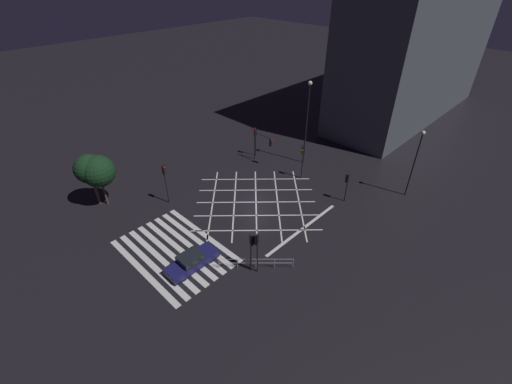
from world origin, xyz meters
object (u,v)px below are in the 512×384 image
(traffic_light_nw_cross, at_px, (255,136))
(street_tree_far, at_px, (89,169))
(traffic_light_sw_main, at_px, (165,177))
(street_lamp_west, at_px, (417,155))
(traffic_light_se_main, at_px, (256,246))
(traffic_light_ne_main, at_px, (347,182))
(traffic_light_nw_main, at_px, (264,142))
(street_tree_near, at_px, (98,171))
(street_lamp_east, at_px, (308,110))
(traffic_light_se_cross, at_px, (252,245))
(traffic_light_median_north, at_px, (303,155))
(waiting_car, at_px, (192,261))

(traffic_light_nw_cross, xyz_separation_m, street_tree_far, (-4.29, -18.76, 1.35))
(traffic_light_nw_cross, distance_m, street_tree_far, 19.29)
(traffic_light_sw_main, relative_size, street_lamp_west, 0.60)
(traffic_light_se_main, relative_size, traffic_light_sw_main, 0.87)
(traffic_light_ne_main, height_order, street_lamp_west, street_lamp_west)
(traffic_light_nw_main, height_order, street_tree_far, street_tree_far)
(traffic_light_sw_main, bearing_deg, traffic_light_se_main, -1.95)
(street_tree_far, bearing_deg, street_lamp_west, 47.04)
(traffic_light_ne_main, height_order, street_tree_near, street_tree_near)
(traffic_light_se_main, xyz_separation_m, street_lamp_east, (-8.39, 17.05, 4.03))
(traffic_light_se_cross, xyz_separation_m, street_tree_near, (-17.18, -3.98, 1.26))
(traffic_light_nw_cross, relative_size, street_tree_far, 0.69)
(traffic_light_sw_main, bearing_deg, traffic_light_nw_cross, 93.35)
(traffic_light_nw_main, xyz_separation_m, street_lamp_west, (15.71, 5.58, 2.06))
(traffic_light_se_cross, bearing_deg, traffic_light_nw_cross, 43.54)
(street_lamp_east, bearing_deg, street_tree_near, -113.36)
(traffic_light_ne_main, height_order, traffic_light_median_north, traffic_light_median_north)
(street_tree_near, relative_size, waiting_car, 1.22)
(traffic_light_sw_main, xyz_separation_m, street_tree_near, (-4.45, -4.58, 0.73))
(street_lamp_west, bearing_deg, traffic_light_nw_cross, -164.47)
(traffic_light_se_main, distance_m, waiting_car, 5.75)
(traffic_light_sw_main, bearing_deg, traffic_light_ne_main, 45.40)
(traffic_light_se_cross, bearing_deg, street_lamp_west, -12.54)
(traffic_light_ne_main, distance_m, traffic_light_sw_main, 18.29)
(traffic_light_ne_main, xyz_separation_m, street_tree_near, (-17.27, -17.59, 1.59))
(traffic_light_se_main, distance_m, street_tree_far, 18.82)
(traffic_light_sw_main, relative_size, street_tree_far, 0.80)
(traffic_light_nw_main, xyz_separation_m, traffic_light_nw_cross, (-2.08, 0.64, -0.03))
(traffic_light_median_north, xyz_separation_m, street_tree_near, (-11.25, -18.01, 0.95))
(traffic_light_se_main, relative_size, traffic_light_median_north, 0.93)
(street_lamp_west, relative_size, waiting_car, 1.64)
(traffic_light_sw_main, distance_m, waiting_car, 10.07)
(traffic_light_ne_main, distance_m, traffic_light_nw_main, 11.55)
(traffic_light_sw_main, relative_size, traffic_light_median_north, 1.08)
(traffic_light_nw_cross, height_order, street_tree_far, street_tree_far)
(traffic_light_ne_main, height_order, traffic_light_sw_main, traffic_light_sw_main)
(traffic_light_ne_main, xyz_separation_m, traffic_light_nw_main, (-11.54, -0.01, 0.49))
(traffic_light_nw_main, bearing_deg, waiting_car, -65.45)
(traffic_light_nw_cross, distance_m, street_lamp_west, 18.59)
(traffic_light_nw_main, height_order, traffic_light_nw_cross, traffic_light_nw_cross)
(street_tree_near, height_order, street_tree_far, street_tree_far)
(traffic_light_se_main, height_order, street_tree_near, street_tree_near)
(traffic_light_nw_cross, xyz_separation_m, traffic_light_sw_main, (0.80, -13.64, 0.40))
(street_lamp_west, bearing_deg, street_lamp_east, -170.89)
(street_lamp_east, xyz_separation_m, waiting_car, (4.25, -20.41, -6.20))
(street_lamp_west, distance_m, waiting_car, 24.16)
(traffic_light_sw_main, distance_m, traffic_light_median_north, 15.05)
(waiting_car, bearing_deg, traffic_light_median_north, 7.12)
(traffic_light_nw_cross, relative_size, street_tree_near, 0.71)
(traffic_light_se_main, xyz_separation_m, traffic_light_nw_main, (-11.81, 13.44, 0.05))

